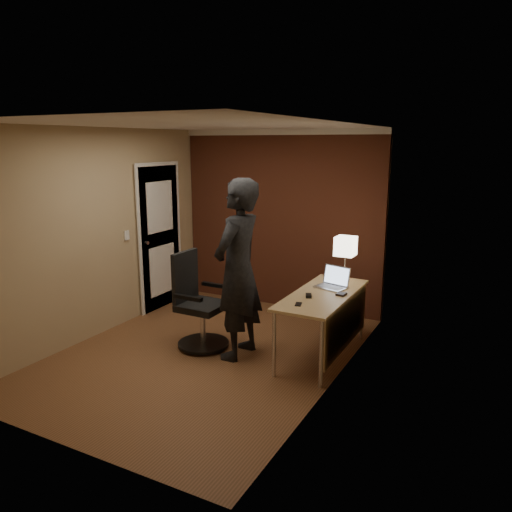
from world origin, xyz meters
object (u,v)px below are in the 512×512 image
(desk_lamp, at_px, (346,247))
(person, at_px, (238,270))
(desk, at_px, (329,306))
(mouse, at_px, (309,296))
(phone, at_px, (298,304))
(laptop, at_px, (334,282))
(wallet, at_px, (341,294))
(office_chair, at_px, (198,307))

(desk_lamp, xyz_separation_m, person, (-0.89, -0.95, -0.16))
(desk, relative_size, desk_lamp, 2.80)
(desk_lamp, bearing_deg, desk, -88.75)
(mouse, height_order, person, person)
(phone, relative_size, person, 0.06)
(desk_lamp, relative_size, phone, 4.65)
(laptop, bearing_deg, mouse, -102.69)
(wallet, bearing_deg, mouse, -141.29)
(desk, distance_m, mouse, 0.29)
(desk, distance_m, laptop, 0.34)
(desk, distance_m, phone, 0.52)
(laptop, bearing_deg, person, -141.76)
(laptop, xyz_separation_m, person, (-0.85, -0.67, 0.19))
(phone, xyz_separation_m, wallet, (0.28, 0.51, 0.01))
(phone, distance_m, office_chair, 1.31)
(person, bearing_deg, desk, 114.01)
(desk, xyz_separation_m, desk_lamp, (-0.01, 0.56, 0.55))
(laptop, distance_m, wallet, 0.31)
(office_chair, height_order, person, person)
(mouse, bearing_deg, laptop, 53.22)
(desk_lamp, bearing_deg, phone, -97.90)
(desk, distance_m, wallet, 0.19)
(desk, distance_m, office_chair, 1.50)
(desk, height_order, phone, phone)
(mouse, height_order, office_chair, office_chair)
(desk, relative_size, office_chair, 1.38)
(phone, distance_m, person, 0.79)
(desk, bearing_deg, desk_lamp, 91.25)
(desk, height_order, desk_lamp, desk_lamp)
(mouse, xyz_separation_m, office_chair, (-1.28, -0.19, -0.26))
(phone, distance_m, wallet, 0.58)
(phone, bearing_deg, desk, 56.70)
(laptop, height_order, mouse, laptop)
(mouse, relative_size, person, 0.05)
(person, bearing_deg, laptop, 128.83)
(wallet, bearing_deg, person, -157.80)
(person, bearing_deg, desk_lamp, 137.33)
(mouse, distance_m, wallet, 0.36)
(wallet, distance_m, person, 1.14)
(desk, bearing_deg, wallet, 12.88)
(desk_lamp, xyz_separation_m, laptop, (-0.04, -0.27, -0.35))
(mouse, bearing_deg, office_chair, 164.38)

